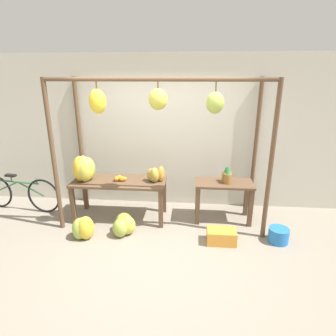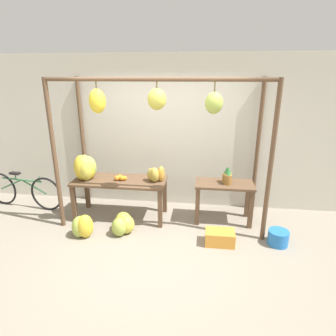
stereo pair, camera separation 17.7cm
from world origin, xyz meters
name	(u,v)px [view 1 (the left image)]	position (x,y,z in m)	size (l,w,h in m)	color
ground_plane	(156,248)	(0.00, 0.00, 0.00)	(20.00, 20.00, 0.00)	gray
shop_wall_back	(166,133)	(0.00, 1.60, 1.40)	(8.00, 0.08, 2.80)	beige
stall_awning	(158,123)	(-0.03, 0.67, 1.74)	(3.34, 1.22, 2.40)	brown
display_table_main	(120,186)	(-0.74, 0.88, 0.60)	(1.59, 0.67, 0.70)	brown
display_table_side	(224,191)	(1.05, 0.96, 0.54)	(0.97, 0.50, 0.70)	brown
banana_pile_on_table	(84,169)	(-1.32, 0.83, 0.91)	(0.47, 0.48, 0.44)	yellow
orange_pile	(120,178)	(-0.72, 0.86, 0.75)	(0.21, 0.15, 0.09)	orange
pineapple_cluster	(227,176)	(1.09, 0.97, 0.81)	(0.16, 0.21, 0.28)	#A3702D
banana_pile_ground_left	(83,228)	(-1.16, 0.15, 0.18)	(0.40, 0.34, 0.38)	gold
banana_pile_ground_right	(124,225)	(-0.56, 0.35, 0.15)	(0.42, 0.52, 0.31)	gold
fruit_crate_white	(221,236)	(0.97, 0.22, 0.11)	(0.43, 0.28, 0.21)	orange
blue_bucket	(278,235)	(1.84, 0.32, 0.11)	(0.30, 0.30, 0.23)	blue
parked_bicycle	(20,193)	(-2.69, 1.01, 0.34)	(1.65, 0.25, 0.70)	black
papaya_pile	(155,175)	(-0.12, 0.88, 0.83)	(0.36, 0.28, 0.27)	#B2993D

